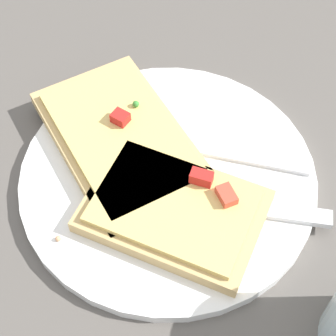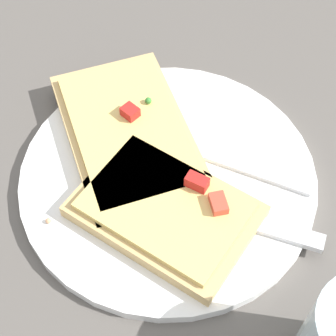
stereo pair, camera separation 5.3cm
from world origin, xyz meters
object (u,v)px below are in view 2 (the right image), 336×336
at_px(knife, 225,215).
at_px(pizza_slice_corner, 164,209).
at_px(plate, 168,177).
at_px(pizza_slice_main, 128,133).
at_px(fork, 197,151).

height_order(knife, pizza_slice_corner, pizza_slice_corner).
distance_m(plate, pizza_slice_corner, 0.05).
bearing_deg(plate, pizza_slice_main, -134.12).
relative_size(fork, pizza_slice_main, 0.91).
bearing_deg(pizza_slice_corner, pizza_slice_main, -34.22).
xyz_separation_m(fork, pizza_slice_corner, (0.07, -0.03, 0.01)).
bearing_deg(knife, pizza_slice_corner, 17.78).
bearing_deg(pizza_slice_main, plate, -156.61).
relative_size(pizza_slice_main, pizza_slice_corner, 1.17).
bearing_deg(plate, fork, 134.71).
bearing_deg(plate, knife, 51.31).
height_order(fork, pizza_slice_corner, pizza_slice_corner).
distance_m(knife, pizza_slice_corner, 0.06).
bearing_deg(plate, pizza_slice_corner, -1.38).
bearing_deg(fork, knife, 131.53).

